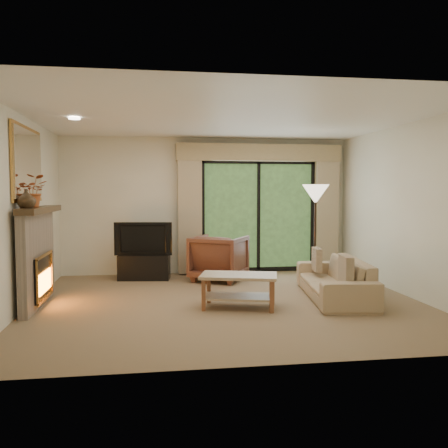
{
  "coord_description": "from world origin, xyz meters",
  "views": [
    {
      "loc": [
        -1.03,
        -6.6,
        1.59
      ],
      "look_at": [
        0.0,
        0.3,
        1.1
      ],
      "focal_mm": 38.0,
      "sensor_mm": 36.0,
      "label": 1
    }
  ],
  "objects": [
    {
      "name": "tv",
      "position": [
        -1.2,
        1.95,
        0.74
      ],
      "size": [
        1.03,
        0.26,
        0.59
      ],
      "primitive_type": "imported",
      "rotation": [
        0.0,
        0.0,
        -0.13
      ],
      "color": "black",
      "rests_on": "media_console"
    },
    {
      "name": "vase",
      "position": [
        -2.61,
        -0.35,
        1.49
      ],
      "size": [
        0.3,
        0.3,
        0.24
      ],
      "primitive_type": "imported",
      "rotation": [
        0.0,
        0.0,
        -0.38
      ],
      "color": "#3F2D1B",
      "rests_on": "fireplace"
    },
    {
      "name": "pillow_near",
      "position": [
        1.54,
        -0.57,
        0.51
      ],
      "size": [
        0.16,
        0.42,
        0.41
      ],
      "primitive_type": "cube",
      "rotation": [
        0.0,
        0.0,
        -0.13
      ],
      "color": "#4E3627",
      "rests_on": "sofa"
    },
    {
      "name": "floor_lamp",
      "position": [
        1.71,
        1.16,
        0.85
      ],
      "size": [
        0.54,
        0.54,
        1.7
      ],
      "primitive_type": null,
      "rotation": [
        0.0,
        0.0,
        -0.21
      ],
      "color": "#FFECC9",
      "rests_on": "floor"
    },
    {
      "name": "wall_back",
      "position": [
        0.0,
        2.5,
        1.3
      ],
      "size": [
        5.0,
        0.0,
        5.0
      ],
      "primitive_type": "plane",
      "rotation": [
        1.57,
        0.0,
        0.0
      ],
      "color": "#F0EACD",
      "rests_on": "ground"
    },
    {
      "name": "armchair",
      "position": [
        0.11,
        1.65,
        0.4
      ],
      "size": [
        1.19,
        1.2,
        0.81
      ],
      "primitive_type": "imported",
      "rotation": [
        0.0,
        0.0,
        2.63
      ],
      "color": "brown",
      "rests_on": "floor"
    },
    {
      "name": "curtain_left",
      "position": [
        -0.35,
        2.34,
        1.2
      ],
      "size": [
        0.45,
        0.18,
        2.35
      ],
      "primitive_type": "cube",
      "color": "tan",
      "rests_on": "floor"
    },
    {
      "name": "wall_right",
      "position": [
        2.75,
        0.0,
        1.3
      ],
      "size": [
        0.0,
        5.0,
        5.0
      ],
      "primitive_type": "plane",
      "rotation": [
        1.57,
        0.0,
        -1.57
      ],
      "color": "#F0EACD",
      "rests_on": "ground"
    },
    {
      "name": "curtain_right",
      "position": [
        2.35,
        2.34,
        1.2
      ],
      "size": [
        0.45,
        0.18,
        2.35
      ],
      "primitive_type": "cube",
      "color": "tan",
      "rests_on": "floor"
    },
    {
      "name": "mirror",
      "position": [
        -2.71,
        0.2,
        1.95
      ],
      "size": [
        0.07,
        1.45,
        1.02
      ],
      "primitive_type": null,
      "color": "#C38D43",
      "rests_on": "wall_left"
    },
    {
      "name": "media_console",
      "position": [
        -1.2,
        1.95,
        0.23
      ],
      "size": [
        0.95,
        0.52,
        0.45
      ],
      "primitive_type": "cube",
      "rotation": [
        0.0,
        0.0,
        -0.13
      ],
      "color": "black",
      "rests_on": "floor"
    },
    {
      "name": "sliding_door",
      "position": [
        1.0,
        2.45,
        1.1
      ],
      "size": [
        2.26,
        0.1,
        2.16
      ],
      "primitive_type": null,
      "color": "black",
      "rests_on": "floor"
    },
    {
      "name": "wall_left",
      "position": [
        -2.75,
        0.0,
        1.3
      ],
      "size": [
        0.0,
        5.0,
        5.0
      ],
      "primitive_type": "plane",
      "rotation": [
        1.57,
        0.0,
        1.57
      ],
      "color": "#F0EACD",
      "rests_on": "ground"
    },
    {
      "name": "pillow_far",
      "position": [
        1.54,
        0.58,
        0.5
      ],
      "size": [
        0.15,
        0.38,
        0.37
      ],
      "primitive_type": "cube",
      "rotation": [
        0.0,
        0.0,
        -0.13
      ],
      "color": "#4E3627",
      "rests_on": "sofa"
    },
    {
      "name": "sofa",
      "position": [
        1.61,
        0.01,
        0.29
      ],
      "size": [
        1.04,
        2.09,
        0.59
      ],
      "primitive_type": "imported",
      "rotation": [
        0.0,
        0.0,
        -1.7
      ],
      "color": "tan",
      "rests_on": "floor"
    },
    {
      "name": "ceiling",
      "position": [
        0.0,
        0.0,
        2.6
      ],
      "size": [
        5.5,
        5.5,
        0.0
      ],
      "primitive_type": "plane",
      "rotation": [
        3.14,
        0.0,
        0.0
      ],
      "color": "white",
      "rests_on": "ground"
    },
    {
      "name": "floor",
      "position": [
        0.0,
        0.0,
        0.0
      ],
      "size": [
        5.5,
        5.5,
        0.0
      ],
      "primitive_type": "plane",
      "color": "#866D4F",
      "rests_on": "ground"
    },
    {
      "name": "branches",
      "position": [
        -2.61,
        -0.02,
        1.59
      ],
      "size": [
        0.41,
        0.36,
        0.43
      ],
      "primitive_type": "imported",
      "rotation": [
        0.0,
        0.0,
        0.05
      ],
      "color": "#A64F24",
      "rests_on": "fireplace"
    },
    {
      "name": "coffee_table",
      "position": [
        0.11,
        -0.35,
        0.23
      ],
      "size": [
        1.13,
        0.81,
        0.46
      ],
      "primitive_type": null,
      "rotation": [
        0.0,
        0.0,
        -0.27
      ],
      "color": "tan",
      "rests_on": "floor"
    },
    {
      "name": "cornice",
      "position": [
        1.0,
        2.36,
        2.32
      ],
      "size": [
        3.2,
        0.24,
        0.32
      ],
      "primitive_type": "cube",
      "color": "tan",
      "rests_on": "wall_back"
    },
    {
      "name": "wall_front",
      "position": [
        0.0,
        -2.5,
        1.3
      ],
      "size": [
        5.0,
        0.0,
        5.0
      ],
      "primitive_type": "plane",
      "rotation": [
        -1.57,
        0.0,
        0.0
      ],
      "color": "#F0EACD",
      "rests_on": "ground"
    },
    {
      "name": "fireplace",
      "position": [
        -2.63,
        0.2,
        0.69
      ],
      "size": [
        0.24,
        1.7,
        1.37
      ],
      "primitive_type": null,
      "color": "gray",
      "rests_on": "floor"
    }
  ]
}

